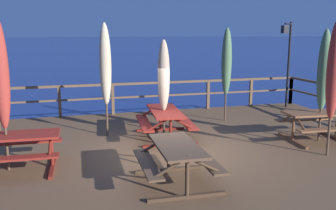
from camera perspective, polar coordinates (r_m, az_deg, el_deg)
ground_plane at (r=9.24m, az=1.24°, el=-10.64°), size 600.00×600.00×0.00m
wooden_deck at (r=9.13m, az=1.24°, el=-8.88°), size 12.75×9.43×0.60m
railing_waterside_far at (r=13.17m, az=-4.65°, el=2.00°), size 12.55×0.10×1.09m
picnic_table_back_right at (r=10.00m, az=-0.46°, el=-1.95°), size 1.58×2.07×0.78m
picnic_table_mid_right at (r=10.51m, az=21.70°, el=-2.16°), size 1.74×1.53×0.78m
picnic_table_front_left at (r=8.29m, az=-23.03°, el=-5.59°), size 2.04×1.51×0.78m
picnic_table_back_left at (r=7.00m, az=1.40°, el=-7.76°), size 1.47×1.75×0.78m
patio_umbrella_tall_front at (r=9.82m, az=-0.67°, el=4.44°), size 0.32×0.32×2.64m
patio_umbrella_tall_back_right at (r=10.30m, az=22.78°, el=4.85°), size 0.32×0.32×2.91m
patio_umbrella_short_mid at (r=8.09m, az=-24.27°, el=4.29°), size 0.32×0.32×3.13m
patio_umbrella_short_back at (r=11.93m, az=8.97°, el=6.47°), size 0.32×0.32×2.96m
patio_umbrella_tall_mid_right at (r=9.09m, az=24.09°, el=4.78°), size 0.32×0.32×3.10m
patio_umbrella_short_front at (r=10.16m, az=-9.59°, el=6.08°), size 0.32×0.32×3.08m
lamp_post_hooked at (r=14.56m, az=17.82°, el=7.78°), size 0.60×0.46×3.20m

